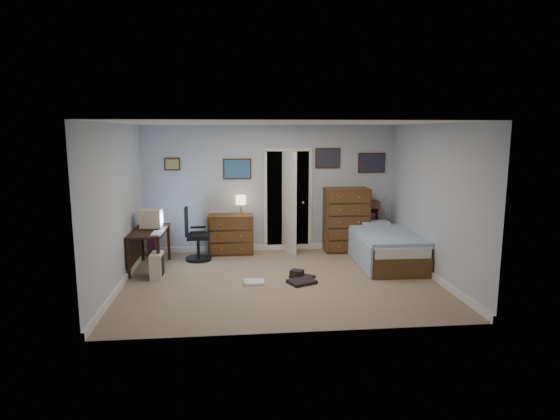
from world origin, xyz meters
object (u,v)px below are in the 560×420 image
object	(u,v)px
bed	(385,247)
low_dresser	(231,234)
computer_desk	(145,239)
tall_dresser	(346,220)
office_chair	(195,240)

from	to	relation	value
bed	low_dresser	bearing A→B (deg)	161.63
low_dresser	computer_desk	bearing A→B (deg)	-147.12
computer_desk	low_dresser	xyz separation A→B (m)	(1.49, 0.89, -0.15)
low_dresser	tall_dresser	world-z (taller)	tall_dresser
low_dresser	bed	size ratio (longest dim) A/B	0.45
computer_desk	bed	bearing A→B (deg)	-0.40
low_dresser	office_chair	bearing A→B (deg)	-144.91
office_chair	bed	size ratio (longest dim) A/B	0.51
computer_desk	office_chair	size ratio (longest dim) A/B	1.22
office_chair	bed	bearing A→B (deg)	-12.55
office_chair	low_dresser	size ratio (longest dim) A/B	1.14
computer_desk	bed	size ratio (longest dim) A/B	0.62
office_chair	bed	world-z (taller)	office_chair
computer_desk	tall_dresser	xyz separation A→B (m)	(3.78, 0.87, 0.10)
tall_dresser	bed	world-z (taller)	tall_dresser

